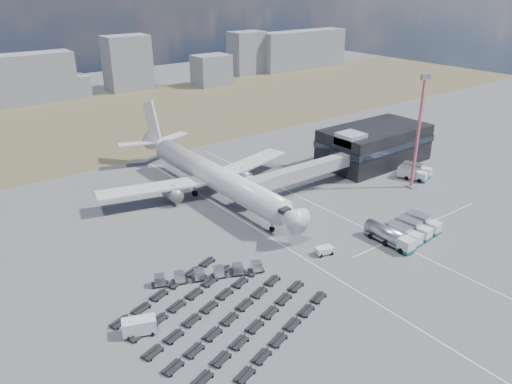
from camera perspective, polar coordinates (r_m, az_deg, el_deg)
ground at (r=95.39m, az=5.25°, el=-6.49°), size 420.00×420.00×0.00m
grass_strip at (r=185.73m, az=-18.26°, el=7.43°), size 420.00×90.00×0.01m
lane_markings at (r=103.31m, az=8.18°, el=-4.16°), size 47.12×110.00×0.01m
terminal at (r=140.69m, az=13.34°, el=5.32°), size 30.40×16.40×11.00m
jet_bridge at (r=116.56m, az=4.45°, el=2.03°), size 30.30×3.80×7.05m
airliner at (r=116.57m, az=-5.35°, el=2.12°), size 51.59×64.53×17.62m
skyline at (r=228.93m, az=-18.86°, el=12.46°), size 312.35×27.71×23.80m
fuel_tanker at (r=99.24m, az=15.00°, el=-4.88°), size 2.78×10.58×3.41m
pushback_tug at (r=93.83m, az=7.80°, el=-6.65°), size 3.62×2.58×1.48m
utility_van at (r=75.90m, az=-13.20°, el=-14.75°), size 5.24×3.73×2.51m
catering_truck at (r=119.71m, az=-0.17°, el=0.77°), size 2.56×5.78×2.61m
service_trucks_near at (r=103.82m, az=17.54°, el=-3.96°), size 10.21×8.11×2.91m
service_trucks_far at (r=133.85m, az=17.68°, el=2.23°), size 7.98×8.73×2.89m
uld_row at (r=86.18m, az=-5.40°, el=-9.23°), size 18.56×8.87×1.76m
baggage_dollies at (r=77.94m, az=-4.16°, el=-13.76°), size 32.70×30.50×0.74m
floodlight_mast at (r=123.53m, az=18.04°, el=6.43°), size 2.61×2.12×27.43m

